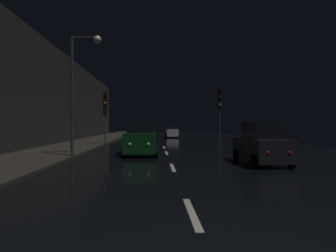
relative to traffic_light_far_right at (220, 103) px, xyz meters
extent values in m
cube|color=black|center=(-5.14, 2.04, -3.86)|extent=(27.29, 84.00, 0.02)
cube|color=#38332B|center=(-12.58, 2.04, -3.77)|extent=(4.40, 84.00, 0.15)
cube|color=#2D2B28|center=(-15.18, -1.46, 0.59)|extent=(0.80, 63.00, 8.87)
cube|color=beige|center=(-5.14, -19.46, -3.84)|extent=(0.16, 2.20, 0.01)
cube|color=beige|center=(-5.14, -13.14, -3.84)|extent=(0.16, 2.20, 0.01)
cube|color=beige|center=(-5.14, -6.90, -3.84)|extent=(0.16, 2.20, 0.01)
cube|color=beige|center=(-5.14, -2.27, -3.84)|extent=(0.16, 2.20, 0.01)
cylinder|color=#38383A|center=(0.00, 0.02, -2.17)|extent=(0.12, 0.12, 3.36)
cube|color=black|center=(0.00, 0.02, 0.46)|extent=(0.36, 0.39, 1.90)
sphere|color=black|center=(-0.03, -0.16, 1.09)|extent=(0.22, 0.22, 0.22)
sphere|color=black|center=(-0.03, -0.16, 0.46)|extent=(0.22, 0.22, 0.22)
sphere|color=#19D84C|center=(-0.03, -0.16, -0.18)|extent=(0.22, 0.22, 0.22)
cylinder|color=#38383A|center=(-10.28, -0.21, -2.44)|extent=(0.12, 0.12, 2.81)
cube|color=black|center=(-10.28, -0.21, -0.09)|extent=(0.31, 0.34, 1.90)
sphere|color=black|center=(-10.29, -0.39, 0.55)|extent=(0.22, 0.22, 0.22)
sphere|color=orange|center=(-10.29, -0.39, -0.09)|extent=(0.22, 0.22, 0.22)
sphere|color=black|center=(-10.29, -0.39, -0.72)|extent=(0.22, 0.22, 0.22)
cylinder|color=#2D2D30|center=(-10.48, -9.61, -0.48)|extent=(0.16, 0.16, 6.74)
cylinder|color=#2D2D30|center=(-9.78, -9.61, 2.84)|extent=(1.40, 0.10, 0.10)
sphere|color=beige|center=(-9.08, -9.61, 2.74)|extent=(0.44, 0.44, 0.44)
cube|color=#0F3819|center=(-6.78, -7.73, -3.05)|extent=(1.86, 4.34, 1.14)
cube|color=black|center=(-6.78, -7.58, -2.05)|extent=(1.58, 2.17, 0.87)
cylinder|color=black|center=(-5.87, -9.25, -3.52)|extent=(0.23, 0.66, 0.66)
cylinder|color=black|center=(-7.69, -9.25, -3.52)|extent=(0.23, 0.66, 0.66)
cylinder|color=black|center=(-5.87, -6.21, -3.52)|extent=(0.23, 0.66, 0.66)
cylinder|color=black|center=(-7.69, -6.21, -3.52)|extent=(0.23, 0.66, 0.66)
sphere|color=white|center=(-6.27, -9.86, -3.05)|extent=(0.19, 0.19, 0.19)
sphere|color=white|center=(-7.29, -9.86, -3.05)|extent=(0.19, 0.19, 0.19)
sphere|color=red|center=(-6.27, -5.61, -3.05)|extent=(0.19, 0.19, 0.19)
sphere|color=red|center=(-7.29, -5.61, -3.05)|extent=(0.19, 0.19, 0.19)
cube|color=silver|center=(-3.40, 15.45, -3.15)|extent=(1.63, 3.79, 0.99)
cube|color=black|center=(-3.40, 15.31, -2.27)|extent=(1.38, 1.90, 0.76)
cylinder|color=black|center=(-4.20, 16.78, -3.56)|extent=(0.20, 0.58, 0.58)
cylinder|color=black|center=(-2.60, 16.78, -3.56)|extent=(0.20, 0.58, 0.58)
cylinder|color=black|center=(-4.20, 14.12, -3.56)|extent=(0.20, 0.58, 0.58)
cylinder|color=black|center=(-2.60, 14.12, -3.56)|extent=(0.20, 0.58, 0.58)
sphere|color=slate|center=(-3.85, 17.31, -3.15)|extent=(0.16, 0.16, 0.16)
sphere|color=slate|center=(-2.95, 17.31, -3.15)|extent=(0.16, 0.16, 0.16)
sphere|color=red|center=(-3.85, 13.59, -3.15)|extent=(0.16, 0.16, 0.16)
sphere|color=red|center=(-2.95, 13.59, -3.15)|extent=(0.16, 0.16, 0.16)
cube|color=black|center=(-0.80, -12.07, -3.13)|extent=(1.67, 3.90, 1.02)
cube|color=black|center=(-0.80, -12.20, -2.23)|extent=(1.42, 1.95, 0.78)
cylinder|color=black|center=(-1.61, -10.70, -3.55)|extent=(0.20, 0.59, 0.59)
cylinder|color=black|center=(0.02, -10.70, -3.55)|extent=(0.20, 0.59, 0.59)
cylinder|color=black|center=(-1.61, -13.43, -3.55)|extent=(0.20, 0.59, 0.59)
cylinder|color=black|center=(0.02, -13.43, -3.55)|extent=(0.20, 0.59, 0.59)
sphere|color=slate|center=(-1.26, -10.16, -3.13)|extent=(0.17, 0.17, 0.17)
sphere|color=slate|center=(-0.34, -10.16, -3.13)|extent=(0.17, 0.17, 0.17)
sphere|color=red|center=(-1.26, -13.98, -3.13)|extent=(0.17, 0.17, 0.17)
sphere|color=red|center=(-0.34, -13.98, -3.13)|extent=(0.17, 0.17, 0.17)
camera|label=1|loc=(-5.93, -25.43, -1.96)|focal=30.24mm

